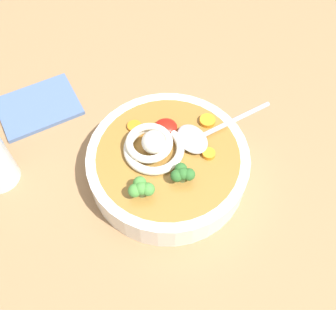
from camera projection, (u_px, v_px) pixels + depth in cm
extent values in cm
cube|color=#936D47|center=(155.00, 174.00, 66.61)|extent=(108.81, 108.81, 3.98)
cylinder|color=silver|center=(168.00, 164.00, 62.17)|extent=(25.82, 25.82, 5.53)
cylinder|color=olive|center=(168.00, 163.00, 61.99)|extent=(22.72, 22.72, 5.09)
torus|color=silver|center=(154.00, 148.00, 59.81)|extent=(9.58, 9.58, 1.32)
torus|color=silver|center=(149.00, 143.00, 59.05)|extent=(10.26, 10.26, 1.19)
sphere|color=silver|center=(154.00, 141.00, 58.37)|extent=(3.72, 3.72, 3.72)
ellipsoid|color=#B7B7BC|center=(193.00, 140.00, 60.40)|extent=(5.73, 6.89, 1.60)
cylinder|color=#B7B7BC|center=(232.00, 121.00, 62.43)|extent=(14.74, 4.44, 0.80)
ellipsoid|color=#B2190F|center=(165.00, 127.00, 61.69)|extent=(3.86, 3.47, 1.74)
cylinder|color=#7A9E60|center=(182.00, 178.00, 56.99)|extent=(0.95, 0.95, 1.02)
sphere|color=#2D6628|center=(183.00, 174.00, 55.78)|extent=(1.87, 1.87, 1.87)
sphere|color=#2D6628|center=(177.00, 176.00, 55.79)|extent=(1.87, 1.87, 1.87)
sphere|color=#2D6628|center=(189.00, 174.00, 55.80)|extent=(1.87, 1.87, 1.87)
sphere|color=#2D6628|center=(181.00, 169.00, 56.38)|extent=(1.87, 1.87, 1.87)
cylinder|color=#7A9E60|center=(142.00, 193.00, 55.63)|extent=(1.00, 1.00, 1.08)
sphere|color=#478938|center=(141.00, 188.00, 54.35)|extent=(1.97, 1.97, 1.97)
sphere|color=#478938|center=(135.00, 191.00, 54.35)|extent=(1.97, 1.97, 1.97)
sphere|color=#478938|center=(148.00, 189.00, 54.37)|extent=(1.97, 1.97, 1.97)
sphere|color=#478938|center=(140.00, 183.00, 54.98)|extent=(1.97, 1.97, 1.97)
cylinder|color=orange|center=(207.00, 121.00, 63.04)|extent=(2.62, 2.62, 0.76)
cylinder|color=orange|center=(209.00, 154.00, 59.52)|extent=(2.04, 2.04, 0.76)
cylinder|color=orange|center=(134.00, 126.00, 62.56)|extent=(2.33, 2.33, 0.53)
cube|color=#4C6693|center=(39.00, 106.00, 71.83)|extent=(16.35, 13.88, 0.80)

